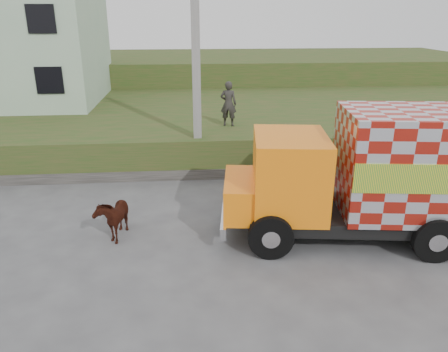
{
  "coord_description": "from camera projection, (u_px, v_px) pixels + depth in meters",
  "views": [
    {
      "loc": [
        -1.38,
        -11.49,
        5.93
      ],
      "look_at": [
        -0.32,
        0.85,
        1.3
      ],
      "focal_mm": 35.0,
      "sensor_mm": 36.0,
      "label": 1
    }
  ],
  "objects": [
    {
      "name": "cow",
      "position": [
        113.0,
        216.0,
        12.19
      ],
      "size": [
        0.89,
        1.56,
        1.25
      ],
      "primitive_type": "imported",
      "rotation": [
        0.0,
        0.0,
        -0.15
      ],
      "color": "#39140E",
      "rests_on": "ground"
    },
    {
      "name": "cargo_truck",
      "position": [
        391.0,
        175.0,
        11.71
      ],
      "size": [
        8.34,
        3.66,
        3.61
      ],
      "rotation": [
        0.0,
        0.0,
        -0.13
      ],
      "color": "black",
      "rests_on": "ground"
    },
    {
      "name": "embankment",
      "position": [
        215.0,
        123.0,
        21.98
      ],
      "size": [
        40.0,
        12.0,
        1.5
      ],
      "primitive_type": "cube",
      "color": "#264B19",
      "rests_on": "ground"
    },
    {
      "name": "pedestrian",
      "position": [
        228.0,
        104.0,
        17.99
      ],
      "size": [
        0.76,
        0.6,
        1.85
      ],
      "primitive_type": "imported",
      "rotation": [
        0.0,
        0.0,
        2.89
      ],
      "color": "#2C2A27",
      "rests_on": "embankment"
    },
    {
      "name": "embankment_far",
      "position": [
        204.0,
        76.0,
        32.92
      ],
      "size": [
        40.0,
        12.0,
        3.0
      ],
      "primitive_type": "cube",
      "color": "#264B19",
      "rests_on": "ground"
    },
    {
      "name": "utility_pole",
      "position": [
        196.0,
        68.0,
        15.7
      ],
      "size": [
        1.2,
        0.3,
        8.0
      ],
      "color": "gray",
      "rests_on": "ground"
    },
    {
      "name": "retaining_strip",
      "position": [
        172.0,
        174.0,
        16.6
      ],
      "size": [
        16.0,
        0.5,
        0.4
      ],
      "primitive_type": "cube",
      "color": "#595651",
      "rests_on": "ground"
    },
    {
      "name": "ground",
      "position": [
        237.0,
        227.0,
        12.91
      ],
      "size": [
        120.0,
        120.0,
        0.0
      ],
      "primitive_type": "plane",
      "color": "#474749",
      "rests_on": "ground"
    }
  ]
}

